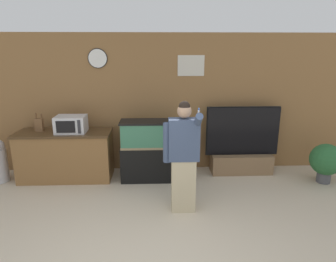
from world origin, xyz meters
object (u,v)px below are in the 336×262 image
Objects in this scene: microwave at (71,124)px; aquarium_on_stand at (153,150)px; potted_plant at (326,160)px; counter_island at (66,155)px; tv_on_stand at (241,154)px; person_standing at (183,156)px; knife_block at (39,125)px.

microwave reaches higher than aquarium_on_stand.
potted_plant is at bearing -4.06° from microwave.
potted_plant is at bearing -4.99° from aquarium_on_stand.
tv_on_stand is at bearing 2.70° from counter_island.
potted_plant is (4.64, -0.36, -0.04)m from counter_island.
counter_island is 3.23× the size of microwave.
aquarium_on_stand reaches higher than counter_island.
aquarium_on_stand is at bearing -3.25° from counter_island.
tv_on_stand reaches higher than microwave.
knife_block is at bearing 152.56° from person_standing.
counter_island is 0.61m from microwave.
knife_block is 3.76m from tv_on_stand.
aquarium_on_stand is at bearing -171.76° from tv_on_stand.
microwave is 1.51m from aquarium_on_stand.
potted_plant is (3.05, -0.27, -0.14)m from aquarium_on_stand.
aquarium_on_stand is 1.71m from tv_on_stand.
person_standing reaches higher than tv_on_stand.
counter_island is at bearing 148.88° from person_standing.
counter_island is 3.28m from tv_on_stand.
tv_on_stand is (1.69, 0.24, -0.18)m from aquarium_on_stand.
person_standing is at bearing -161.67° from potted_plant.
aquarium_on_stand is at bearing -2.07° from microwave.
aquarium_on_stand is (1.43, -0.05, -0.49)m from microwave.
person_standing reaches higher than knife_block.
tv_on_stand is 0.85× the size of person_standing.
microwave is at bearing 147.67° from person_standing.
knife_block is 0.47× the size of potted_plant.
microwave is 0.37× the size of tv_on_stand.
person_standing reaches higher than counter_island.
aquarium_on_stand is at bearing -4.09° from knife_block.
tv_on_stand is (3.27, 0.15, -0.07)m from counter_island.
tv_on_stand reaches higher than potted_plant.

